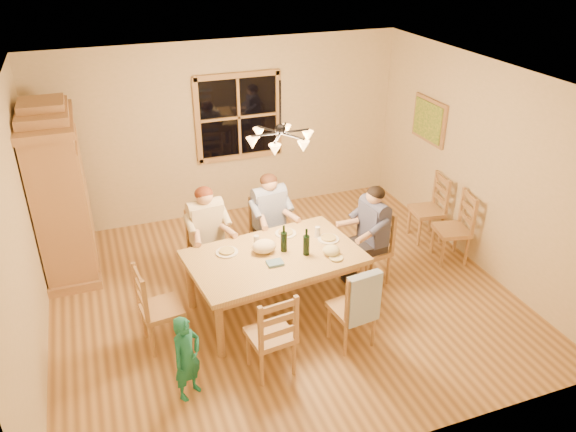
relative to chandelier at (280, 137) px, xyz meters
name	(u,v)px	position (x,y,z in m)	size (l,w,h in m)	color
floor	(281,294)	(0.00, 0.00, -2.08)	(5.50, 5.50, 0.00)	brown
ceiling	(280,80)	(0.00, 0.00, 0.62)	(5.50, 5.00, 0.02)	white
wall_back	(226,131)	(0.00, 2.50, -0.73)	(5.50, 0.02, 2.70)	beige
wall_left	(21,239)	(-2.75, 0.00, -0.73)	(0.02, 5.00, 2.70)	beige
wall_right	(480,166)	(2.75, 0.00, -0.73)	(0.02, 5.00, 2.70)	beige
window	(239,117)	(0.20, 2.47, -0.53)	(1.30, 0.06, 1.30)	black
painting	(429,120)	(2.71, 1.20, -0.48)	(0.06, 0.78, 0.64)	#9F7244
chandelier	(280,137)	(0.00, 0.00, 0.00)	(0.77, 0.68, 0.71)	black
armoire	(61,196)	(-2.42, 1.59, -1.02)	(0.66, 1.40, 2.30)	#9F7244
dining_table	(274,262)	(-0.17, -0.25, -1.41)	(2.08, 1.42, 0.76)	#A58349
chair_far_left	(209,261)	(-0.77, 0.61, -1.77)	(0.49, 0.47, 0.99)	#9E7B46
chair_far_right	(270,245)	(0.09, 0.71, -1.77)	(0.49, 0.47, 0.99)	#9E7B46
chair_near_left	(271,346)	(-0.55, -1.22, -1.77)	(0.49, 0.47, 0.99)	#9E7B46
chair_near_right	(351,319)	(0.42, -1.11, -1.77)	(0.49, 0.47, 0.99)	#9E7B46
chair_end_left	(163,320)	(-1.52, -0.41, -1.77)	(0.47, 0.49, 0.99)	#9E7B46
chair_end_right	(370,260)	(1.17, -0.09, -1.77)	(0.47, 0.49, 0.99)	#9E7B46
adult_woman	(206,224)	(-0.77, 0.61, -1.24)	(0.43, 0.46, 0.87)	beige
adult_plaid_man	(270,209)	(0.09, 0.71, -1.24)	(0.43, 0.46, 0.87)	#344A90
adult_slate_man	(372,223)	(1.17, -0.09, -1.24)	(0.46, 0.43, 0.87)	#424669
towel	(363,299)	(0.44, -1.29, -1.38)	(0.38, 0.10, 0.58)	#9AB1D0
wine_bottle_a	(284,238)	(-0.04, -0.20, -1.15)	(0.08, 0.08, 0.33)	black
wine_bottle_b	(306,242)	(0.18, -0.36, -1.15)	(0.08, 0.08, 0.33)	black
plate_woman	(227,252)	(-0.67, -0.02, -1.31)	(0.26, 0.26, 0.02)	white
plate_plaid	(286,234)	(0.12, 0.16, -1.31)	(0.26, 0.26, 0.02)	white
plate_slate	(328,239)	(0.55, -0.15, -1.31)	(0.26, 0.26, 0.02)	white
wine_glass_a	(256,241)	(-0.30, 0.01, -1.25)	(0.06, 0.06, 0.14)	silver
wine_glass_b	(318,232)	(0.45, -0.04, -1.25)	(0.06, 0.06, 0.14)	silver
cap	(331,250)	(0.44, -0.47, -1.26)	(0.20, 0.20, 0.11)	beige
napkin	(275,263)	(-0.23, -0.44, -1.30)	(0.18, 0.14, 0.03)	#547A9B
cloth_bundle	(264,246)	(-0.26, -0.15, -1.24)	(0.28, 0.22, 0.15)	beige
child	(187,358)	(-1.41, -1.27, -1.62)	(0.34, 0.22, 0.92)	#1B7B66
chair_spare_front	(450,240)	(2.45, 0.00, -1.77)	(0.50, 0.52, 0.99)	#9E7B46
chair_spare_back	(426,220)	(2.45, 0.61, -1.77)	(0.47, 0.49, 0.99)	#9E7B46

